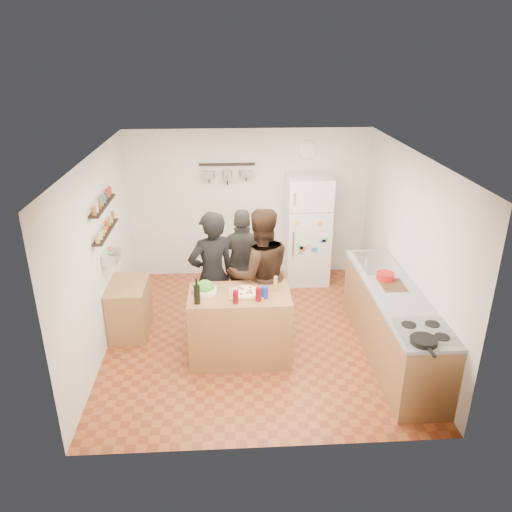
{
  "coord_description": "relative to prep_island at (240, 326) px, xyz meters",
  "views": [
    {
      "loc": [
        -0.36,
        -5.93,
        3.71
      ],
      "look_at": [
        0.0,
        0.1,
        1.15
      ],
      "focal_mm": 35.0,
      "sensor_mm": 36.0,
      "label": 1
    }
  ],
  "objects": [
    {
      "name": "prep_island",
      "position": [
        0.0,
        0.0,
        0.0
      ],
      "size": [
        1.25,
        0.72,
        0.91
      ],
      "primitive_type": "cube",
      "color": "#935936",
      "rests_on": "floor"
    },
    {
      "name": "spice_shelf_upper",
      "position": [
        -1.69,
        0.7,
        1.4
      ],
      "size": [
        0.12,
        1.0,
        0.02
      ],
      "primitive_type": "cube",
      "color": "black",
      "rests_on": "left_wall"
    },
    {
      "name": "person_back",
      "position": [
        0.09,
        1.01,
        0.37
      ],
      "size": [
        1.0,
        0.48,
        1.66
      ],
      "primitive_type": "imported",
      "rotation": [
        0.0,
        0.0,
        3.06
      ],
      "color": "#2A2825",
      "rests_on": "floor"
    },
    {
      "name": "produce_basket",
      "position": [
        -1.66,
        0.7,
        0.69
      ],
      "size": [
        0.18,
        0.35,
        0.14
      ],
      "primitive_type": "cube",
      "color": "silver",
      "rests_on": "left_wall"
    },
    {
      "name": "cutting_board",
      "position": [
        1.94,
        0.09,
        0.46
      ],
      "size": [
        0.3,
        0.4,
        0.02
      ],
      "primitive_type": "cube",
      "color": "olive",
      "rests_on": "counter_run"
    },
    {
      "name": "wine_glass_near",
      "position": [
        -0.05,
        -0.24,
        0.54
      ],
      "size": [
        0.07,
        0.07,
        0.16
      ],
      "primitive_type": "cylinder",
      "color": "#550712",
      "rests_on": "prep_island"
    },
    {
      "name": "skillet",
      "position": [
        1.84,
        -1.23,
        0.49
      ],
      "size": [
        0.27,
        0.27,
        0.05
      ],
      "primitive_type": "cylinder",
      "color": "black",
      "rests_on": "stove_top"
    },
    {
      "name": "sink",
      "position": [
        1.94,
        0.8,
        0.46
      ],
      "size": [
        0.5,
        0.8,
        0.03
      ],
      "primitive_type": "cube",
      "color": "silver",
      "rests_on": "counter_run"
    },
    {
      "name": "pepper_mill",
      "position": [
        0.45,
        0.05,
        0.53
      ],
      "size": [
        0.05,
        0.05,
        0.16
      ],
      "primitive_type": "cylinder",
      "color": "#AE7749",
      "rests_on": "prep_island"
    },
    {
      "name": "pizza_board",
      "position": [
        0.08,
        -0.02,
        0.47
      ],
      "size": [
        0.42,
        0.34,
        0.02
      ],
      "primitive_type": "cube",
      "color": "olive",
      "rests_on": "prep_island"
    },
    {
      "name": "wine_bottle",
      "position": [
        -0.5,
        -0.22,
        0.57
      ],
      "size": [
        0.08,
        0.08,
        0.23
      ],
      "primitive_type": "cylinder",
      "color": "black",
      "rests_on": "prep_island"
    },
    {
      "name": "wine_glass_far",
      "position": [
        0.22,
        -0.2,
        0.54
      ],
      "size": [
        0.07,
        0.07,
        0.16
      ],
      "primitive_type": "cylinder",
      "color": "#5D080E",
      "rests_on": "prep_island"
    },
    {
      "name": "pizza",
      "position": [
        0.08,
        -0.02,
        0.48
      ],
      "size": [
        0.34,
        0.34,
        0.02
      ],
      "primitive_type": "cylinder",
      "color": "beige",
      "rests_on": "pizza_board"
    },
    {
      "name": "salt_canister",
      "position": [
        0.3,
        -0.12,
        0.53
      ],
      "size": [
        0.09,
        0.09,
        0.14
      ],
      "primitive_type": "cylinder",
      "color": "navy",
      "rests_on": "prep_island"
    },
    {
      "name": "fridge",
      "position": [
        1.19,
        2.25,
        0.45
      ],
      "size": [
        0.7,
        0.68,
        1.8
      ],
      "primitive_type": "cube",
      "color": "white",
      "rests_on": "floor"
    },
    {
      "name": "red_bowl",
      "position": [
        1.89,
        0.27,
        0.51
      ],
      "size": [
        0.22,
        0.22,
        0.09
      ],
      "primitive_type": "cylinder",
      "color": "#AC1314",
      "rests_on": "counter_run"
    },
    {
      "name": "stove_top",
      "position": [
        1.94,
        -1.0,
        0.46
      ],
      "size": [
        0.6,
        0.62,
        0.02
      ],
      "primitive_type": "cube",
      "color": "white",
      "rests_on": "counter_run"
    },
    {
      "name": "side_table",
      "position": [
        -1.5,
        0.71,
        -0.09
      ],
      "size": [
        0.5,
        0.8,
        0.73
      ],
      "primitive_type": "cube",
      "color": "#A77846",
      "rests_on": "floor"
    },
    {
      "name": "wall_clock",
      "position": [
        1.19,
        2.58,
        1.69
      ],
      "size": [
        0.3,
        0.03,
        0.3
      ],
      "primitive_type": "cylinder",
      "rotation": [
        1.57,
        0.0,
        0.0
      ],
      "color": "silver",
      "rests_on": "back_wall"
    },
    {
      "name": "salad_bowl",
      "position": [
        -0.42,
        0.05,
        0.48
      ],
      "size": [
        0.29,
        0.29,
        0.06
      ],
      "primitive_type": "cylinder",
      "color": "silver",
      "rests_on": "prep_island"
    },
    {
      "name": "room_shell",
      "position": [
        0.24,
        0.88,
        0.79
      ],
      "size": [
        4.2,
        4.2,
        4.2
      ],
      "color": "brown",
      "rests_on": "ground"
    },
    {
      "name": "counter_run",
      "position": [
        1.94,
        -0.05,
        -0.01
      ],
      "size": [
        0.63,
        2.63,
        0.9
      ],
      "primitive_type": "cube",
      "color": "#9E7042",
      "rests_on": "floor"
    },
    {
      "name": "person_center",
      "position": [
        0.29,
        0.52,
        0.46
      ],
      "size": [
        1.0,
        0.84,
        1.83
      ],
      "primitive_type": "imported",
      "rotation": [
        0.0,
        0.0,
        3.32
      ],
      "color": "black",
      "rests_on": "floor"
    },
    {
      "name": "pot_rack",
      "position": [
        -0.11,
        2.5,
        1.49
      ],
      "size": [
        0.9,
        0.04,
        0.04
      ],
      "primitive_type": "cube",
      "color": "black",
      "rests_on": "back_wall"
    },
    {
      "name": "spice_shelf_lower",
      "position": [
        -1.69,
        0.7,
        1.04
      ],
      "size": [
        0.12,
        1.0,
        0.02
      ],
      "primitive_type": "cube",
      "color": "black",
      "rests_on": "left_wall"
    },
    {
      "name": "person_left",
      "position": [
        -0.34,
        0.54,
        0.44
      ],
      "size": [
        0.77,
        0.66,
        1.79
      ],
      "primitive_type": "imported",
      "rotation": [
        0.0,
        0.0,
        3.56
      ],
      "color": "black",
      "rests_on": "floor"
    }
  ]
}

